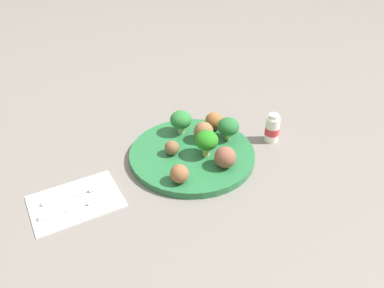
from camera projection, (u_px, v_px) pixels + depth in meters
The scene contains 14 objects.
ground_plane at pixel (192, 157), 0.86m from camera, with size 4.00×4.00×0.00m, color slate.
plate at pixel (192, 154), 0.85m from camera, with size 0.28×0.28×0.02m, color #236638.
broccoli_floret_back_left at pixel (181, 120), 0.89m from camera, with size 0.05×0.05×0.06m.
broccoli_floret_mid_right at pixel (207, 141), 0.82m from camera, with size 0.05×0.05×0.06m.
broccoli_floret_front_right at pixel (228, 126), 0.87m from camera, with size 0.05×0.05×0.05m.
meatball_center at pixel (214, 121), 0.91m from camera, with size 0.04×0.04×0.04m, color brown.
meatball_mid_left at pixel (172, 148), 0.83m from camera, with size 0.03×0.03×0.03m, color brown.
meatball_mid_right at pixel (179, 174), 0.76m from camera, with size 0.04×0.04×0.04m, color brown.
meatball_front_right at pixel (204, 132), 0.87m from camera, with size 0.05×0.05×0.05m, color brown.
meatball_front_left at pixel (225, 157), 0.79m from camera, with size 0.05×0.05×0.05m, color brown.
napkin at pixel (76, 201), 0.74m from camera, with size 0.17×0.12×0.01m, color white.
fork at pixel (77, 192), 0.75m from camera, with size 0.12×0.02×0.01m.
knife at pixel (81, 203), 0.73m from camera, with size 0.15×0.02×0.01m.
yogurt_bottle at pixel (272, 129), 0.90m from camera, with size 0.03×0.03×0.07m.
Camera 1 is at (-0.36, -0.59, 0.52)m, focal length 35.58 mm.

